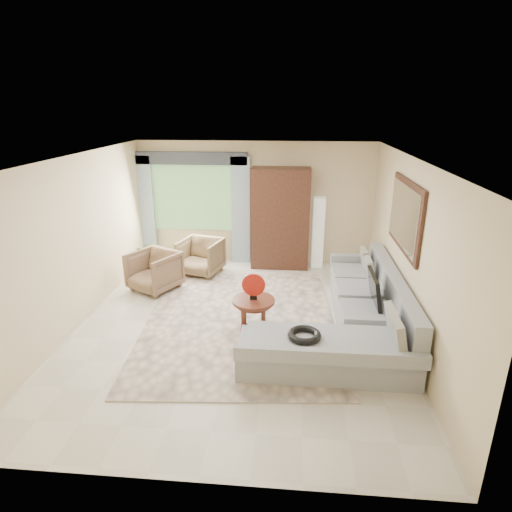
# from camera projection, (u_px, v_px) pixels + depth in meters

# --- Properties ---
(ground) EXTENTS (6.00, 6.00, 0.00)m
(ground) POSITION_uv_depth(u_px,v_px,m) (238.00, 325.00, 6.77)
(ground) COLOR silver
(ground) RESTS_ON ground
(area_rug) EXTENTS (3.29, 4.21, 0.02)m
(area_rug) POSITION_uv_depth(u_px,v_px,m) (240.00, 321.00, 6.88)
(area_rug) COLOR beige
(area_rug) RESTS_ON ground
(sectional_sofa) EXTENTS (2.30, 3.46, 0.90)m
(sectional_sofa) POSITION_uv_depth(u_px,v_px,m) (355.00, 319.00, 6.36)
(sectional_sofa) COLOR #A6A9AF
(sectional_sofa) RESTS_ON ground
(tv_screen) EXTENTS (0.14, 0.74, 0.48)m
(tv_screen) POSITION_uv_depth(u_px,v_px,m) (375.00, 289.00, 6.33)
(tv_screen) COLOR black
(tv_screen) RESTS_ON sectional_sofa
(garden_hose) EXTENTS (0.43, 0.43, 0.09)m
(garden_hose) POSITION_uv_depth(u_px,v_px,m) (304.00, 335.00, 5.42)
(garden_hose) COLOR black
(garden_hose) RESTS_ON sectional_sofa
(coffee_table) EXTENTS (0.63, 0.63, 0.63)m
(coffee_table) POSITION_uv_depth(u_px,v_px,m) (254.00, 318.00, 6.32)
(coffee_table) COLOR #512015
(coffee_table) RESTS_ON ground
(red_disc) EXTENTS (0.34, 0.03, 0.34)m
(red_disc) POSITION_uv_depth(u_px,v_px,m) (254.00, 285.00, 6.14)
(red_disc) COLOR #B21C11
(red_disc) RESTS_ON coffee_table
(armchair_left) EXTENTS (1.08, 1.09, 0.74)m
(armchair_left) POSITION_uv_depth(u_px,v_px,m) (154.00, 271.00, 7.97)
(armchair_left) COLOR #8B6F4C
(armchair_left) RESTS_ON ground
(armchair_right) EXTENTS (0.96, 0.98, 0.73)m
(armchair_right) POSITION_uv_depth(u_px,v_px,m) (201.00, 257.00, 8.74)
(armchair_right) COLOR olive
(armchair_right) RESTS_ON ground
(potted_plant) EXTENTS (0.55, 0.49, 0.57)m
(potted_plant) POSITION_uv_depth(u_px,v_px,m) (150.00, 254.00, 9.11)
(potted_plant) COLOR #999999
(potted_plant) RESTS_ON ground
(armoire) EXTENTS (1.20, 0.55, 2.10)m
(armoire) POSITION_uv_depth(u_px,v_px,m) (280.00, 219.00, 8.93)
(armoire) COLOR black
(armoire) RESTS_ON ground
(floor_lamp) EXTENTS (0.24, 0.24, 1.50)m
(floor_lamp) POSITION_uv_depth(u_px,v_px,m) (318.00, 232.00, 9.02)
(floor_lamp) COLOR silver
(floor_lamp) RESTS_ON ground
(window) EXTENTS (1.80, 0.04, 1.40)m
(window) POSITION_uv_depth(u_px,v_px,m) (193.00, 198.00, 9.20)
(window) COLOR #669E59
(window) RESTS_ON wall_back
(curtain_left) EXTENTS (0.40, 0.08, 2.30)m
(curtain_left) POSITION_uv_depth(u_px,v_px,m) (145.00, 209.00, 9.29)
(curtain_left) COLOR #9EB7CC
(curtain_left) RESTS_ON ground
(curtain_right) EXTENTS (0.40, 0.08, 2.30)m
(curtain_right) POSITION_uv_depth(u_px,v_px,m) (241.00, 211.00, 9.12)
(curtain_right) COLOR #9EB7CC
(curtain_right) RESTS_ON ground
(valance) EXTENTS (2.40, 0.12, 0.26)m
(valance) POSITION_uv_depth(u_px,v_px,m) (190.00, 158.00, 8.85)
(valance) COLOR #1E232D
(valance) RESTS_ON wall_back
(wall_mirror) EXTENTS (0.05, 1.70, 1.05)m
(wall_mirror) POSITION_uv_depth(u_px,v_px,m) (405.00, 216.00, 6.31)
(wall_mirror) COLOR black
(wall_mirror) RESTS_ON wall_right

